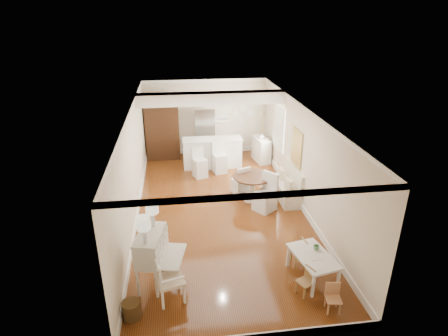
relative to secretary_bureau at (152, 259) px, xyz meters
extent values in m
plane|color=brown|center=(1.70, 2.78, -0.59)|extent=(9.00, 9.00, 0.00)
cube|color=white|center=(1.70, 2.78, 2.21)|extent=(4.50, 9.00, 0.04)
cube|color=beige|center=(1.70, 7.28, 0.81)|extent=(4.50, 0.04, 2.80)
cube|color=beige|center=(1.70, -1.72, 0.81)|extent=(4.50, 0.04, 2.80)
cube|color=beige|center=(-0.55, 2.78, 0.81)|extent=(0.04, 9.00, 2.80)
cube|color=beige|center=(3.95, 2.78, 0.81)|extent=(0.04, 9.00, 2.80)
cube|color=white|center=(1.70, 4.98, 2.03)|extent=(4.50, 0.45, 0.36)
cube|color=tan|center=(3.92, 3.28, 0.96)|extent=(0.04, 0.84, 1.04)
cube|color=white|center=(3.93, 5.18, 0.96)|extent=(0.04, 1.10, 1.40)
cylinder|color=#381E11|center=(0.50, 7.26, 1.26)|extent=(0.30, 0.03, 0.30)
cylinder|color=white|center=(1.70, 2.28, 2.16)|extent=(0.36, 0.36, 0.08)
cube|color=silver|center=(0.00, 0.00, 0.00)|extent=(1.09, 1.11, 1.17)
cube|color=white|center=(0.35, -0.52, -0.12)|extent=(0.66, 0.66, 0.93)
cylinder|color=#503719|center=(-0.35, -0.89, -0.42)|extent=(0.39, 0.39, 0.34)
cube|color=silver|center=(3.22, -0.27, -0.31)|extent=(0.88, 1.22, 0.56)
cube|color=#9A7646|center=(2.93, -0.71, -0.30)|extent=(0.37, 0.37, 0.57)
cube|color=#A27E49|center=(3.10, 0.24, -0.30)|extent=(0.33, 0.33, 0.58)
cube|color=tan|center=(3.29, -1.21, -0.31)|extent=(0.31, 0.31, 0.56)
cube|color=silver|center=(3.69, 3.28, -0.10)|extent=(0.52, 1.60, 0.98)
cylinder|color=#4D2B18|center=(2.68, 3.26, -0.20)|extent=(1.44, 1.44, 0.77)
cube|color=silver|center=(2.91, 2.63, -0.06)|extent=(0.72, 0.71, 1.05)
cube|color=silver|center=(2.42, 3.72, -0.14)|extent=(0.55, 0.56, 0.89)
cube|color=white|center=(1.80, 5.88, -0.07)|extent=(2.05, 0.65, 1.03)
cube|color=silver|center=(1.31, 5.04, -0.09)|extent=(0.51, 0.51, 0.99)
cube|color=white|center=(1.99, 5.33, -0.07)|extent=(0.50, 0.50, 1.02)
cube|color=#381E11|center=(0.10, 6.96, 0.56)|extent=(1.20, 0.60, 2.30)
imported|color=silver|center=(2.00, 6.93, 0.31)|extent=(0.75, 0.65, 1.80)
cube|color=silver|center=(3.60, 6.15, -0.15)|extent=(0.55, 0.96, 0.87)
imported|color=#55915E|center=(3.35, -0.08, 0.02)|extent=(0.13, 0.13, 0.10)
imported|color=white|center=(3.58, 6.12, 0.37)|extent=(0.17, 0.17, 0.18)
camera|label=1|loc=(0.63, -6.21, 4.56)|focal=30.00mm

